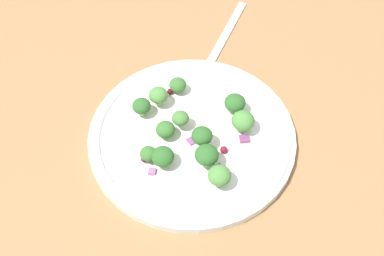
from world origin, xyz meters
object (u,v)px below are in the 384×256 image
at_px(broccoli_floret_2, 142,106).
at_px(broccoli_floret_1, 183,118).
at_px(plate, 192,136).
at_px(fork, 220,45).
at_px(broccoli_floret_0, 163,157).

bearing_deg(broccoli_floret_2, broccoli_floret_1, 54.54).
xyz_separation_m(plate, broccoli_floret_1, (-0.01, -0.01, 0.02)).
relative_size(broccoli_floret_2, fork, 0.16).
bearing_deg(broccoli_floret_2, broccoli_floret_0, 6.24).
height_order(plate, broccoli_floret_1, broccoli_floret_1).
distance_m(plate, broccoli_floret_2, 0.08).
height_order(plate, broccoli_floret_0, broccoli_floret_0).
relative_size(broccoli_floret_0, broccoli_floret_2, 1.15).
bearing_deg(broccoli_floret_0, fork, 145.86).
bearing_deg(broccoli_floret_2, fork, 127.95).
height_order(broccoli_floret_1, fork, broccoli_floret_1).
distance_m(plate, broccoli_floret_1, 0.03).
bearing_deg(plate, fork, 151.69).
bearing_deg(broccoli_floret_0, broccoli_floret_2, -173.76).
distance_m(plate, fork, 0.18).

